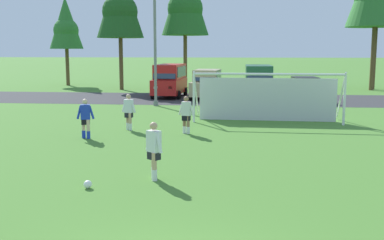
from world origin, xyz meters
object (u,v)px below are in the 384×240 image
player_midfield_center (154,151)px  parked_car_slot_center (305,89)px  player_striker_near (129,112)px  player_winger_left (86,119)px  soccer_ball (88,184)px  street_lamp (158,45)px  parked_car_slot_left (207,84)px  parked_car_slot_far_left (170,80)px  player_defender_far (186,115)px  soccer_goal (267,96)px  parked_car_slot_center_left (258,82)px

player_midfield_center → parked_car_slot_center: size_ratio=0.38×
player_striker_near → player_winger_left: same height
soccer_ball → street_lamp: size_ratio=0.03×
player_striker_near → parked_car_slot_left: size_ratio=0.35×
parked_car_slot_far_left → player_defender_far: bearing=-78.7°
soccer_goal → player_defender_far: bearing=-132.9°
player_winger_left → parked_car_slot_far_left: parked_car_slot_far_left is taller
player_striker_near → player_midfield_center: same height
player_midfield_center → parked_car_slot_center: (6.95, 20.87, 0.05)m
player_defender_far → street_lamp: size_ratio=0.22×
player_midfield_center → soccer_ball: bearing=-146.8°
soccer_goal → player_winger_left: soccer_goal is taller
parked_car_slot_center_left → street_lamp: size_ratio=0.63×
soccer_ball → parked_car_slot_left: size_ratio=0.05×
player_defender_far → player_winger_left: 4.26m
player_winger_left → street_lamp: size_ratio=0.22×
soccer_ball → parked_car_slot_far_left: bearing=93.5°
street_lamp → player_defender_far: bearing=-73.2°
player_winger_left → soccer_goal: bearing=35.5°
parked_car_slot_far_left → soccer_goal: bearing=-59.7°
player_winger_left → parked_car_slot_left: (3.82, 16.20, 0.29)m
soccer_goal → parked_car_slot_center: soccer_goal is taller
soccer_ball → parked_car_slot_center: 23.51m
parked_car_slot_center → soccer_ball: bearing=-111.3°
soccer_ball → soccer_goal: (5.32, 12.24, 1.18)m
player_defender_far → parked_car_slot_left: parked_car_slot_left is taller
parked_car_slot_far_left → parked_car_slot_left: parked_car_slot_far_left is taller
player_striker_near → player_midfield_center: (2.65, -7.90, 0.00)m
player_striker_near → player_midfield_center: size_ratio=1.00×
soccer_ball → player_striker_near: bearing=96.8°
soccer_goal → player_midfield_center: size_ratio=4.55×
soccer_goal → parked_car_slot_far_left: bearing=120.3°
soccer_ball → street_lamp: 18.69m
player_midfield_center → player_defender_far: (0.06, 7.24, 0.00)m
player_defender_far → parked_car_slot_center: 15.26m
parked_car_slot_far_left → parked_car_slot_left: (2.94, -0.91, -0.23)m
soccer_goal → street_lamp: (-6.69, 6.00, 2.66)m
parked_car_slot_left → player_winger_left: bearing=-103.3°
player_striker_near → parked_car_slot_left: 14.26m
player_winger_left → parked_car_slot_far_left: size_ratio=0.33×
soccer_ball → player_winger_left: (-2.35, 6.77, 0.71)m
player_winger_left → parked_car_slot_center: (10.87, 15.13, 0.05)m
parked_car_slot_far_left → parked_car_slot_center: size_ratio=1.14×
parked_car_slot_left → street_lamp: street_lamp is taller
player_striker_near → player_defender_far: (2.71, -0.65, 0.00)m
player_striker_near → parked_car_slot_left: bearing=79.8°
soccer_ball → parked_car_slot_center_left: bearing=76.7°
parked_car_slot_center_left → street_lamp: 8.13m
player_striker_near → soccer_goal: bearing=27.4°
player_defender_far → parked_car_slot_center: size_ratio=0.38×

